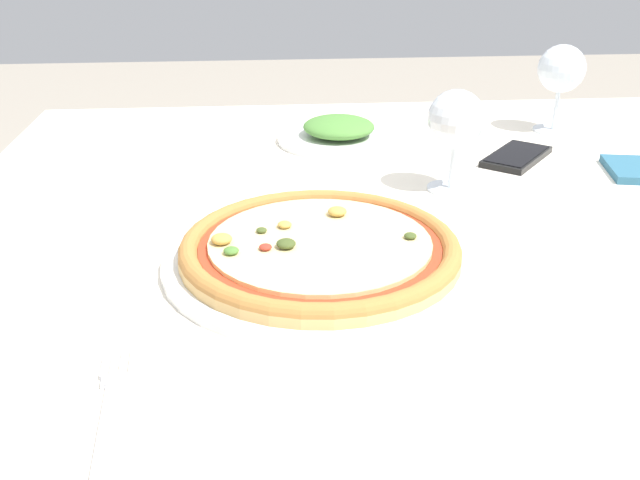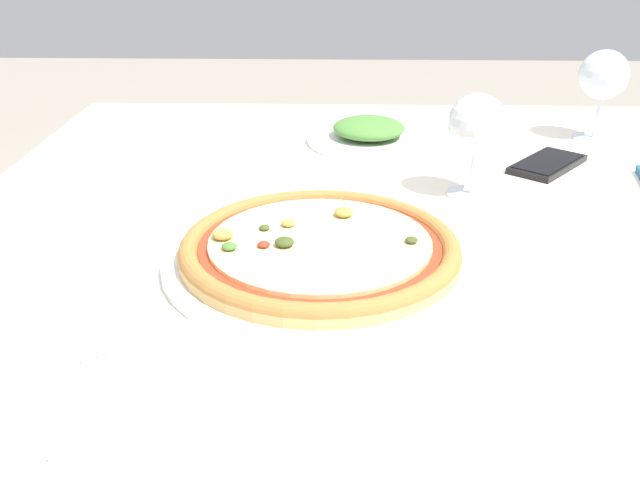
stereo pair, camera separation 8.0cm
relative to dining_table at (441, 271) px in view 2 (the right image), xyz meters
name	(u,v)px [view 2 (the right image)]	position (x,y,z in m)	size (l,w,h in m)	color
dining_table	(441,271)	(0.00, 0.00, 0.00)	(1.32, 1.20, 0.74)	brown
pizza_plate	(320,250)	(-0.16, -0.13, 0.09)	(0.36, 0.36, 0.04)	white
fork	(87,386)	(-0.35, -0.37, 0.08)	(0.03, 0.17, 0.00)	silver
wine_glass_far_left	(477,126)	(0.05, 0.09, 0.18)	(0.08, 0.08, 0.15)	silver
wine_glass_far_right	(604,77)	(0.31, 0.37, 0.19)	(0.08, 0.08, 0.16)	silver
cell_phone	(547,164)	(0.19, 0.21, 0.08)	(0.15, 0.16, 0.01)	black
side_plate	(369,134)	(-0.09, 0.33, 0.09)	(0.21, 0.21, 0.04)	white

